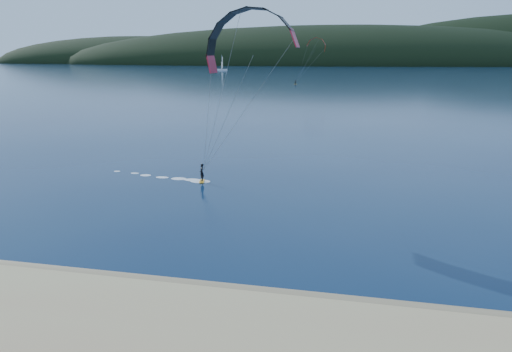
# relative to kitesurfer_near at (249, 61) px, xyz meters

# --- Properties ---
(ground) EXTENTS (1800.00, 1800.00, 0.00)m
(ground) POSITION_rel_kitesurfer_near_xyz_m (0.65, -22.48, -11.53)
(ground) COLOR #081C3A
(ground) RESTS_ON ground
(wet_sand) EXTENTS (220.00, 2.50, 0.10)m
(wet_sand) POSITION_rel_kitesurfer_near_xyz_m (0.65, -17.98, -11.48)
(wet_sand) COLOR olive
(wet_sand) RESTS_ON ground
(headland) EXTENTS (1200.00, 310.00, 140.00)m
(headland) POSITION_rel_kitesurfer_near_xyz_m (1.28, 722.80, -11.53)
(headland) COLOR black
(headland) RESTS_ON ground
(kitesurfer_near) EXTENTS (20.88, 7.28, 14.94)m
(kitesurfer_near) POSITION_rel_kitesurfer_near_xyz_m (0.00, 0.00, 0.00)
(kitesurfer_near) COLOR orange
(kitesurfer_near) RESTS_ON ground
(kitesurfer_far) EXTENTS (13.95, 5.69, 18.58)m
(kitesurfer_far) POSITION_rel_kitesurfer_near_xyz_m (-12.33, 172.17, 3.70)
(kitesurfer_far) COLOR orange
(kitesurfer_far) RESTS_ON ground
(sailboat) EXTENTS (9.45, 6.15, 13.18)m
(sailboat) POSITION_rel_kitesurfer_near_xyz_m (-111.92, 371.09, -10.56)
(sailboat) COLOR white
(sailboat) RESTS_ON ground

